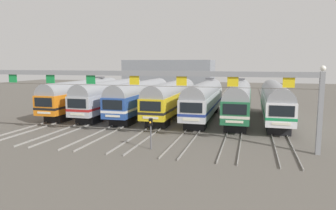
% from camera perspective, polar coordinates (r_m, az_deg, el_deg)
% --- Properties ---
extents(ground_plane, '(160.00, 160.00, 0.00)m').
position_cam_1_polar(ground_plane, '(41.53, 0.68, -2.27)').
color(ground_plane, '#5B564F').
extents(track_bed, '(27.36, 70.00, 0.15)m').
position_cam_1_polar(track_bed, '(57.97, 4.84, 0.60)').
color(track_bed, gray).
rests_on(track_bed, ground).
extents(commuter_train_orange, '(2.88, 18.06, 5.05)m').
position_cam_1_polar(commuter_train_orange, '(46.06, -15.10, 1.82)').
color(commuter_train_orange, orange).
rests_on(commuter_train_orange, ground).
extents(commuter_train_stainless, '(2.88, 18.06, 4.77)m').
position_cam_1_polar(commuter_train_stainless, '(44.06, -10.24, 1.71)').
color(commuter_train_stainless, '#B2B5BA').
rests_on(commuter_train_stainless, ground).
extents(commuter_train_blue, '(2.88, 18.06, 4.77)m').
position_cam_1_polar(commuter_train_blue, '(42.41, -4.97, 1.57)').
color(commuter_train_blue, '#284C9E').
rests_on(commuter_train_blue, ground).
extents(commuter_train_yellow, '(2.88, 18.06, 4.77)m').
position_cam_1_polar(commuter_train_yellow, '(41.15, 0.68, 1.42)').
color(commuter_train_yellow, gold).
rests_on(commuter_train_yellow, ground).
extents(commuter_train_silver, '(2.88, 18.06, 5.05)m').
position_cam_1_polar(commuter_train_silver, '(40.31, 6.63, 1.24)').
color(commuter_train_silver, silver).
rests_on(commuter_train_silver, ground).
extents(commuter_train_green, '(2.88, 18.06, 5.05)m').
position_cam_1_polar(commuter_train_green, '(39.92, 12.76, 1.04)').
color(commuter_train_green, '#236B42').
rests_on(commuter_train_green, ground).
extents(commuter_train_white, '(2.88, 18.06, 4.77)m').
position_cam_1_polar(commuter_train_white, '(39.98, 18.94, 0.82)').
color(commuter_train_white, white).
rests_on(commuter_train_white, ground).
extents(catenary_gantry, '(31.09, 0.44, 6.97)m').
position_cam_1_polar(catenary_gantry, '(28.08, -6.15, 4.15)').
color(catenary_gantry, gray).
rests_on(catenary_gantry, ground).
extents(yard_signal_mast, '(0.28, 0.35, 2.67)m').
position_cam_1_polar(yard_signal_mast, '(25.96, -3.18, -4.09)').
color(yard_signal_mast, '#59595E').
rests_on(yard_signal_mast, ground).
extents(maintenance_building, '(20.90, 10.00, 7.88)m').
position_cam_1_polar(maintenance_building, '(76.26, 0.30, 5.22)').
color(maintenance_building, gray).
rests_on(maintenance_building, ground).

